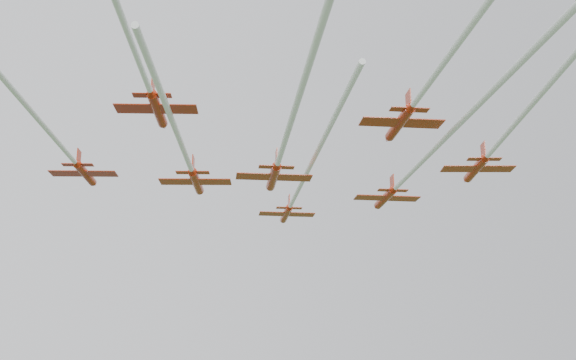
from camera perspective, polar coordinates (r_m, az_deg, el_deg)
name	(u,v)px	position (r m, az deg, el deg)	size (l,w,h in m)	color
jet_lead	(300,187)	(98.81, 0.92, -0.57)	(21.24, 58.89, 2.62)	#BA250A
jet_row2_left	(187,158)	(88.48, -8.00, 1.76)	(22.36, 46.56, 2.88)	#BA250A
jet_row2_right	(423,160)	(86.53, 10.60, 1.53)	(22.51, 63.70, 2.72)	#BA250A
jet_row3_left	(63,148)	(81.73, -17.37, 2.46)	(19.32, 41.24, 2.39)	#BA250A
jet_row3_mid	(290,125)	(69.33, 0.15, 4.36)	(23.45, 63.67, 2.69)	#BA250A
jet_row3_right	(515,124)	(78.65, 17.50, 4.27)	(27.49, 57.25, 2.67)	#BA250A
jet_row4_left	(129,36)	(60.54, -12.43, 11.04)	(25.24, 56.14, 2.49)	#BA250A
jet_row4_right	(462,38)	(60.03, 13.55, 10.82)	(24.02, 66.07, 2.59)	#BA250A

